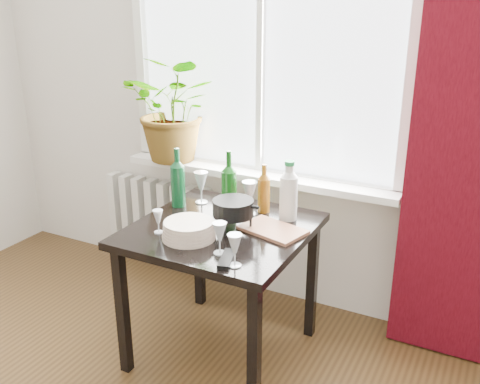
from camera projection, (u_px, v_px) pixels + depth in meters
The scene contains 19 objects.
window at pixel (263, 39), 2.98m from camera, with size 1.72×0.08×1.62m.
windowsill at pixel (256, 174), 3.18m from camera, with size 1.72×0.20×0.04m.
curtain at pixel (468, 115), 2.51m from camera, with size 0.50×0.12×2.56m.
radiator at pixel (159, 219), 3.69m from camera, with size 0.80×0.10×0.55m.
table at pixel (222, 243), 2.70m from camera, with size 0.85×0.85×0.74m.
potted_plant at pixel (176, 109), 3.28m from camera, with size 0.59×0.51×0.65m, color #3C7D21.
wine_bottle_left at pixel (178, 177), 2.88m from camera, with size 0.08×0.08×0.33m, color #0B3B1D, non-canonical shape.
wine_bottle_right at pixel (229, 182), 2.79m from camera, with size 0.08×0.08×0.34m, color #0D4810, non-canonical shape.
bottle_amber at pixel (264, 188), 2.81m from camera, with size 0.07×0.07×0.27m, color brown, non-canonical shape.
cleaning_bottle at pixel (289, 190), 2.71m from camera, with size 0.09×0.09×0.32m, color silver, non-canonical shape.
wineglass_front_right at pixel (220, 238), 2.37m from camera, with size 0.06×0.06×0.15m, color #B5BDC3, non-canonical shape.
wineglass_far_right at pixel (235, 250), 2.25m from camera, with size 0.06×0.06×0.15m, color silver, non-canonical shape.
wineglass_back_center at pixel (249, 198), 2.79m from camera, with size 0.08×0.08×0.19m, color silver, non-canonical shape.
wineglass_back_left at pixel (201, 187), 2.95m from camera, with size 0.08×0.08×0.18m, color silver, non-canonical shape.
wineglass_front_left at pixel (158, 221), 2.58m from camera, with size 0.05×0.05×0.12m, color silver, non-canonical shape.
plate_stack at pixel (189, 230), 2.53m from camera, with size 0.26×0.26×0.08m, color beige.
fondue_pot at pixel (233, 215), 2.61m from camera, with size 0.23×0.20×0.16m, color black, non-canonical shape.
tv_remote at pixel (227, 259), 2.32m from camera, with size 0.05×0.17×0.02m, color black.
cutting_board at pixel (273, 230), 2.61m from camera, with size 0.31×0.20×0.02m, color #A96B4C.
Camera 1 is at (1.31, -0.58, 1.82)m, focal length 40.00 mm.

